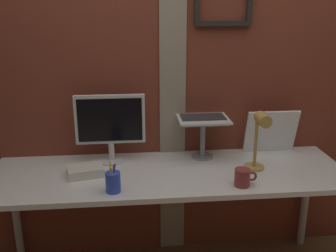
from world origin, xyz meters
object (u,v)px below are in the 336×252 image
Objects in this scene: monitor at (110,123)px; coffee_mug at (243,178)px; pen_cup at (113,182)px; laptop at (202,109)px; whiteboard_panel at (271,132)px; desk_lamp at (259,135)px.

monitor is 3.42× the size of coffee_mug.
laptop is at bearing 41.47° from pen_cup.
whiteboard_panel is (0.46, -0.03, -0.16)m from laptop.
whiteboard_panel is (1.03, 0.04, -0.10)m from monitor.
monitor reaches higher than coffee_mug.
desk_lamp is 2.08× the size of pen_cup.
desk_lamp reaches higher than whiteboard_panel.
desk_lamp is at bearing -49.09° from laptop.
desk_lamp reaches higher than pen_cup.
monitor reaches higher than pen_cup.
monitor reaches higher than desk_lamp.
laptop is 0.43m from desk_lamp.
coffee_mug is (0.72, -0.42, -0.20)m from monitor.
whiteboard_panel is 0.92× the size of desk_lamp.
desk_lamp is (0.28, -0.32, -0.08)m from laptop.
monitor is 1.34× the size of laptop.
pen_cup is at bearing -86.90° from monitor.
laptop is 0.86× the size of desk_lamp.
monitor is 1.25× the size of whiteboard_panel.
coffee_mug is at bearing -30.37° from monitor.
pen_cup is at bearing -168.60° from desk_lamp.
pen_cup is 1.43× the size of coffee_mug.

